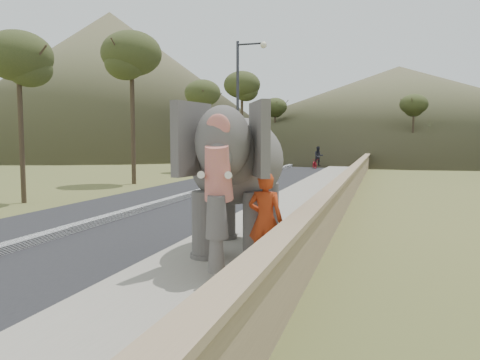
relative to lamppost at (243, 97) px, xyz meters
name	(u,v)px	position (x,y,z in m)	size (l,w,h in m)	color
ground	(240,253)	(4.69, -15.77, -4.87)	(160.00, 160.00, 0.00)	olive
road	(200,194)	(-0.31, -5.77, -4.86)	(7.00, 120.00, 0.03)	black
median	(200,192)	(-0.31, -5.77, -4.76)	(0.35, 120.00, 0.22)	black
walkway	(309,197)	(4.69, -5.77, -4.80)	(3.00, 120.00, 0.15)	#9E9687
parapet	(349,187)	(6.34, -5.77, -4.32)	(0.30, 120.00, 1.10)	tan
lamppost	(243,97)	(0.00, 0.00, 0.00)	(1.76, 0.36, 8.00)	#2B2A2F
signboard	(243,155)	(0.19, -0.67, -3.23)	(0.60, 0.08, 2.40)	#2D2D33
hill_left	(111,84)	(-33.31, 39.23, 6.13)	(60.00, 60.00, 22.00)	brown
hill_far	(398,111)	(9.69, 54.23, 2.13)	(80.00, 80.00, 14.00)	brown
elephant_and_man	(239,180)	(4.71, -15.92, -3.23)	(2.66, 4.41, 3.01)	#605B57
motorcyclist	(317,160)	(2.29, 14.06, -4.12)	(1.28, 1.66, 1.88)	maroon
trees	(383,121)	(7.55, 13.58, -0.95)	(47.92, 45.03, 9.32)	#473828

